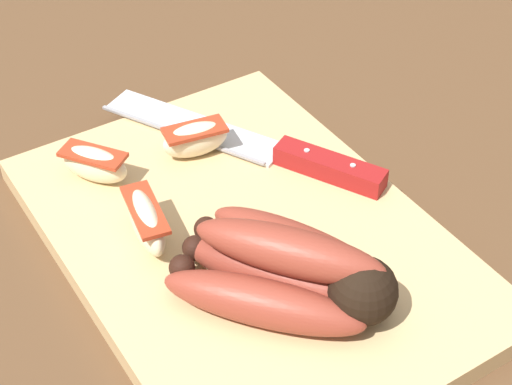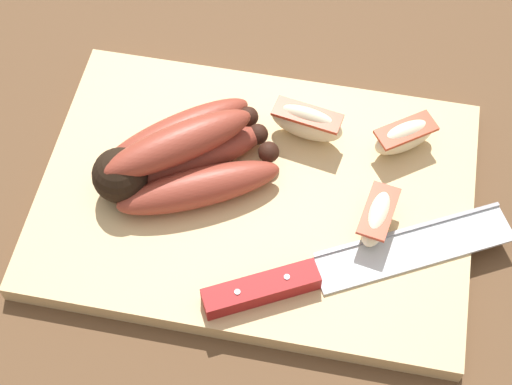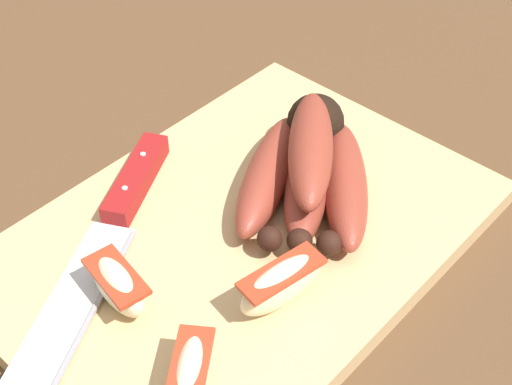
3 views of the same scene
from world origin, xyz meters
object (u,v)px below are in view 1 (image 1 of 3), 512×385
object	(u,v)px
banana_bunch	(290,271)
chefs_knife	(280,152)
apple_wedge_near	(191,140)
apple_wedge_far	(146,221)
apple_wedge_middle	(94,164)

from	to	relation	value
banana_bunch	chefs_knife	distance (m)	0.16
apple_wedge_near	apple_wedge_far	bearing A→B (deg)	-47.04
banana_bunch	apple_wedge_near	world-z (taller)	banana_bunch
banana_bunch	apple_wedge_far	size ratio (longest dim) A/B	2.44
chefs_knife	apple_wedge_far	xyz separation A→B (m)	(0.03, -0.15, 0.01)
banana_bunch	apple_wedge_middle	xyz separation A→B (m)	(-0.20, -0.07, -0.01)
apple_wedge_near	chefs_knife	bearing A→B (deg)	55.12
chefs_knife	apple_wedge_far	distance (m)	0.15
apple_wedge_near	apple_wedge_middle	size ratio (longest dim) A/B	1.00
banana_bunch	apple_wedge_near	xyz separation A→B (m)	(-0.18, 0.02, -0.01)
apple_wedge_near	apple_wedge_middle	bearing A→B (deg)	-100.07
apple_wedge_near	banana_bunch	bearing A→B (deg)	-6.02
banana_bunch	chefs_knife	bearing A→B (deg)	148.78
banana_bunch	apple_wedge_far	distance (m)	0.12
banana_bunch	apple_wedge_near	distance (m)	0.19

